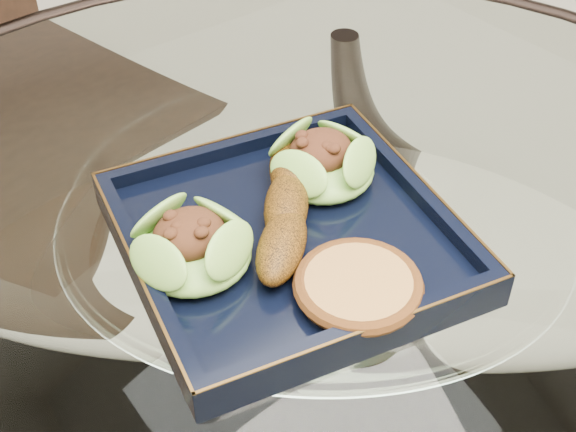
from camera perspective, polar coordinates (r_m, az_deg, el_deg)
dining_table at (r=0.83m, az=1.58°, el=-10.70°), size 1.13×1.13×0.77m
navy_plate at (r=0.70m, az=0.00°, el=-1.86°), size 0.32×0.32×0.02m
lettuce_wrap_left at (r=0.66m, az=-6.81°, el=-2.30°), size 0.11×0.11×0.03m
lettuce_wrap_right at (r=0.74m, az=2.45°, el=3.70°), size 0.10×0.10×0.03m
roasted_plantain at (r=0.69m, az=-0.12°, el=0.69°), size 0.15×0.16×0.03m
crumb_patty at (r=0.63m, az=5.01°, el=-5.09°), size 0.12×0.12×0.02m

